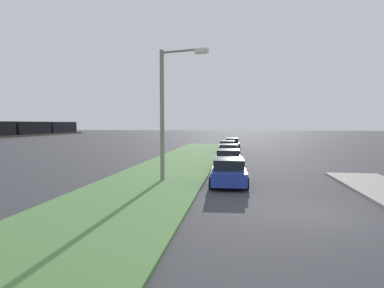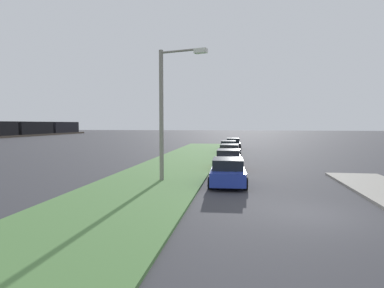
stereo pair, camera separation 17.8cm
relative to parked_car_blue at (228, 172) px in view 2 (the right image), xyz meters
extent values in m
plane|color=#38383D|center=(-5.47, -3.30, -0.72)|extent=(300.00, 300.00, 0.00)
cube|color=#517F42|center=(4.53, 4.37, -0.66)|extent=(60.00, 6.00, 0.12)
cube|color=#23389E|center=(0.05, 0.00, -0.15)|extent=(4.36, 1.96, 0.70)
cube|color=black|center=(-0.15, -0.01, 0.48)|extent=(2.26, 1.68, 0.55)
cylinder|color=black|center=(1.37, 0.95, -0.40)|extent=(0.65, 0.24, 0.64)
cylinder|color=black|center=(1.43, -0.85, -0.40)|extent=(0.65, 0.24, 0.64)
cylinder|color=black|center=(-1.33, 0.85, -0.40)|extent=(0.65, 0.24, 0.64)
cylinder|color=black|center=(-1.27, -0.95, -0.40)|extent=(0.65, 0.24, 0.64)
cube|color=orange|center=(6.27, 0.21, -0.15)|extent=(4.34, 1.89, 0.70)
cube|color=black|center=(6.07, 0.21, 0.48)|extent=(2.23, 1.64, 0.55)
cylinder|color=black|center=(7.60, 1.14, -0.40)|extent=(0.64, 0.23, 0.64)
cylinder|color=black|center=(7.63, -0.66, -0.40)|extent=(0.64, 0.23, 0.64)
cylinder|color=black|center=(4.90, 1.09, -0.40)|extent=(0.64, 0.23, 0.64)
cylinder|color=black|center=(4.93, -0.71, -0.40)|extent=(0.64, 0.23, 0.64)
cube|color=#B2B5BA|center=(12.36, 0.31, -0.15)|extent=(4.34, 1.89, 0.70)
cube|color=black|center=(12.16, 0.31, 0.48)|extent=(2.23, 1.65, 0.55)
cylinder|color=black|center=(13.73, 1.18, -0.40)|extent=(0.64, 0.23, 0.64)
cylinder|color=black|center=(13.69, -0.62, -0.40)|extent=(0.64, 0.23, 0.64)
cylinder|color=black|center=(11.03, 1.24, -0.40)|extent=(0.64, 0.23, 0.64)
cylinder|color=black|center=(10.99, -0.56, -0.40)|extent=(0.64, 0.23, 0.64)
cube|color=#1E6B38|center=(18.63, 0.67, -0.15)|extent=(4.37, 1.97, 0.70)
cube|color=black|center=(18.43, 0.66, 0.48)|extent=(2.26, 1.69, 0.55)
cylinder|color=black|center=(19.94, 1.63, -0.40)|extent=(0.65, 0.25, 0.64)
cylinder|color=black|center=(20.02, -0.17, -0.40)|extent=(0.65, 0.25, 0.64)
cylinder|color=black|center=(17.25, 1.52, -0.40)|extent=(0.65, 0.25, 0.64)
cylinder|color=black|center=(17.32, -0.28, -0.40)|extent=(0.65, 0.25, 0.64)
cube|color=black|center=(25.19, 0.32, -0.15)|extent=(4.38, 2.01, 0.70)
cube|color=black|center=(24.99, 0.31, 0.48)|extent=(2.27, 1.70, 0.55)
cylinder|color=black|center=(26.50, 1.28, -0.40)|extent=(0.65, 0.25, 0.64)
cylinder|color=black|center=(26.59, -0.51, -0.40)|extent=(0.65, 0.25, 0.64)
cylinder|color=black|center=(23.80, 1.15, -0.40)|extent=(0.65, 0.25, 0.64)
cylinder|color=black|center=(23.89, -0.64, -0.40)|extent=(0.65, 0.25, 0.64)
cube|color=black|center=(63.82, 55.26, 1.48)|extent=(14.00, 3.00, 3.40)
cube|color=black|center=(79.02, 55.26, 1.48)|extent=(14.00, 3.00, 3.40)
cylinder|color=gray|center=(0.34, 3.81, 3.03)|extent=(0.24, 0.24, 7.50)
cylinder|color=gray|center=(0.04, 2.64, 6.63)|extent=(0.71, 2.35, 0.12)
cube|color=silver|center=(-0.25, 1.48, 6.53)|extent=(0.52, 0.77, 0.24)
camera|label=1|loc=(-17.85, -0.50, 2.65)|focal=30.51mm
camera|label=2|loc=(-17.83, -0.68, 2.65)|focal=30.51mm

